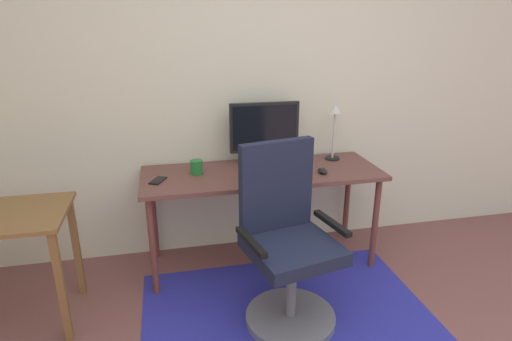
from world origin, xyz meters
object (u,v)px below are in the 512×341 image
(cell_phone, at_px, (158,180))
(keyboard, at_px, (276,178))
(monitor, at_px, (264,129))
(desk_lamp, at_px, (335,122))
(desk, at_px, (262,180))
(computer_mouse, at_px, (323,171))
(coffee_cup, at_px, (197,167))
(office_chair, at_px, (287,252))

(cell_phone, bearing_deg, keyboard, 16.84)
(monitor, relative_size, cell_phone, 3.66)
(keyboard, xyz_separation_m, desk_lamp, (0.54, 0.33, 0.28))
(keyboard, bearing_deg, desk, 107.63)
(monitor, height_order, cell_phone, monitor)
(computer_mouse, bearing_deg, desk, 162.64)
(coffee_cup, distance_m, desk_lamp, 1.09)
(desk, relative_size, computer_mouse, 16.28)
(computer_mouse, bearing_deg, monitor, 140.57)
(office_chair, bearing_deg, coffee_cup, 110.61)
(desk, distance_m, keyboard, 0.20)
(keyboard, xyz_separation_m, office_chair, (-0.06, -0.48, -0.29))
(desk, bearing_deg, monitor, 71.83)
(computer_mouse, bearing_deg, coffee_cup, 168.55)
(keyboard, height_order, office_chair, office_chair)
(desk, height_order, office_chair, office_chair)
(keyboard, distance_m, computer_mouse, 0.35)
(desk, bearing_deg, cell_phone, -176.67)
(keyboard, height_order, cell_phone, keyboard)
(keyboard, xyz_separation_m, coffee_cup, (-0.51, 0.22, 0.04))
(computer_mouse, bearing_deg, desk_lamp, 56.54)
(coffee_cup, bearing_deg, desk, -6.00)
(keyboard, bearing_deg, cell_phone, 170.32)
(office_chair, bearing_deg, desk_lamp, 41.16)
(desk, xyz_separation_m, office_chair, (-0.00, -0.65, -0.21))
(computer_mouse, distance_m, coffee_cup, 0.88)
(desk, relative_size, coffee_cup, 17.16)
(keyboard, height_order, computer_mouse, computer_mouse)
(desk, height_order, desk_lamp, desk_lamp)
(keyboard, relative_size, desk_lamp, 1.02)
(desk_lamp, bearing_deg, monitor, 179.47)
(monitor, height_order, coffee_cup, monitor)
(computer_mouse, distance_m, office_chair, 0.73)
(desk, relative_size, cell_phone, 12.09)
(keyboard, bearing_deg, coffee_cup, 156.53)
(desk, relative_size, office_chair, 1.55)
(keyboard, relative_size, cell_phone, 3.07)
(cell_phone, xyz_separation_m, office_chair, (0.72, -0.61, -0.28))
(desk, bearing_deg, keyboard, -72.37)
(cell_phone, bearing_deg, coffee_cup, 45.30)
(coffee_cup, relative_size, office_chair, 0.09)
(cell_phone, height_order, office_chair, office_chair)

